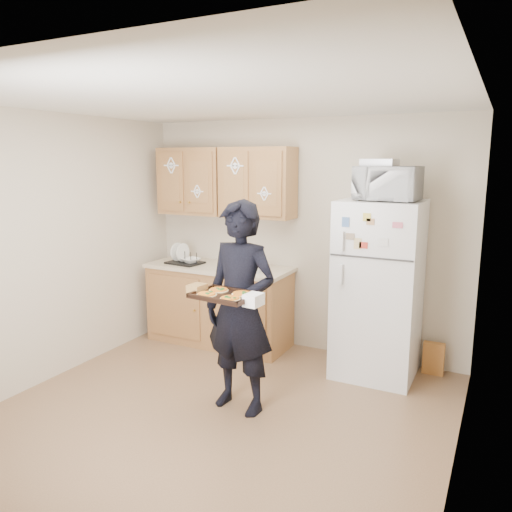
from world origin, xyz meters
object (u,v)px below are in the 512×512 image
object	(u,v)px
refrigerator	(378,290)
dish_rack	(185,257)
baking_tray	(224,296)
person	(240,308)
microwave	(387,184)

from	to	relation	value
refrigerator	dish_rack	size ratio (longest dim) A/B	4.40
refrigerator	baking_tray	size ratio (longest dim) A/B	3.68
person	baking_tray	world-z (taller)	person
person	baking_tray	bearing A→B (deg)	-79.70
refrigerator	dish_rack	distance (m)	2.21
person	microwave	xyz separation A→B (m)	(0.89, 1.15, 0.98)
baking_tray	dish_rack	size ratio (longest dim) A/B	1.20
person	microwave	world-z (taller)	microwave
person	baking_tray	xyz separation A→B (m)	(0.03, -0.30, 0.18)
baking_tray	dish_rack	xyz separation A→B (m)	(-1.39, 1.48, -0.08)
refrigerator	person	world-z (taller)	person
refrigerator	microwave	bearing A→B (deg)	-45.16
microwave	dish_rack	bearing A→B (deg)	-177.17
baking_tray	microwave	size ratio (longest dim) A/B	0.83
microwave	refrigerator	bearing A→B (deg)	138.40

